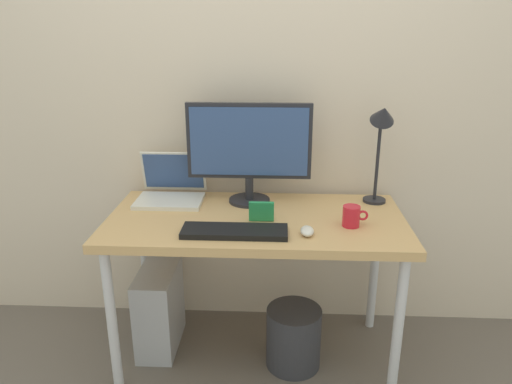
{
  "coord_description": "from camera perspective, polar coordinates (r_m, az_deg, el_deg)",
  "views": [
    {
      "loc": [
        0.1,
        -2.03,
        1.57
      ],
      "look_at": [
        0.0,
        0.0,
        0.86
      ],
      "focal_mm": 33.97,
      "sensor_mm": 36.0,
      "label": 1
    }
  ],
  "objects": [
    {
      "name": "mouse",
      "position": [
        2.02,
        6.03,
        -4.59
      ],
      "size": [
        0.06,
        0.09,
        0.03
      ],
      "primitive_type": "ellipsoid",
      "color": "silver",
      "rests_on": "desk"
    },
    {
      "name": "coffee_mug",
      "position": [
        2.12,
        11.19,
        -2.81
      ],
      "size": [
        0.11,
        0.07,
        0.09
      ],
      "color": "red",
      "rests_on": "desk"
    },
    {
      "name": "keyboard",
      "position": [
        2.02,
        -2.53,
        -4.65
      ],
      "size": [
        0.44,
        0.14,
        0.02
      ],
      "primitive_type": "cube",
      "color": "black",
      "rests_on": "desk"
    },
    {
      "name": "desk_lamp",
      "position": [
        2.32,
        14.56,
        7.01
      ],
      "size": [
        0.11,
        0.16,
        0.5
      ],
      "color": "#232328",
      "rests_on": "desk"
    },
    {
      "name": "photo_frame",
      "position": [
        2.12,
        0.64,
        -2.3
      ],
      "size": [
        0.11,
        0.03,
        0.09
      ],
      "primitive_type": "cube",
      "rotation": [
        0.11,
        0.0,
        0.0
      ],
      "color": "#268C4C",
      "rests_on": "desk"
    },
    {
      "name": "desk",
      "position": [
        2.22,
        0.0,
        -4.62
      ],
      "size": [
        1.34,
        0.66,
        0.74
      ],
      "color": "tan",
      "rests_on": "ground_plane"
    },
    {
      "name": "computer_tower",
      "position": [
        2.55,
        -11.31,
        -13.31
      ],
      "size": [
        0.18,
        0.36,
        0.42
      ],
      "primitive_type": "cube",
      "color": "#B2B2B7",
      "rests_on": "ground_plane"
    },
    {
      "name": "laptop",
      "position": [
        2.43,
        -9.94,
        0.45
      ],
      "size": [
        0.32,
        0.27,
        0.23
      ],
      "color": "silver",
      "rests_on": "desk"
    },
    {
      "name": "back_wall",
      "position": [
        2.43,
        0.46,
        12.93
      ],
      "size": [
        4.4,
        0.04,
        2.6
      ],
      "primitive_type": "cube",
      "color": "beige",
      "rests_on": "ground_plane"
    },
    {
      "name": "wastebasket",
      "position": [
        2.42,
        4.44,
        -16.69
      ],
      "size": [
        0.26,
        0.26,
        0.3
      ],
      "primitive_type": "cylinder",
      "color": "#333338",
      "rests_on": "ground_plane"
    },
    {
      "name": "monitor",
      "position": [
        2.3,
        -0.82,
        5.35
      ],
      "size": [
        0.59,
        0.2,
        0.48
      ],
      "color": "#232328",
      "rests_on": "desk"
    },
    {
      "name": "ground_plane",
      "position": [
        2.56,
        0.0,
        -18.47
      ],
      "size": [
        6.0,
        6.0,
        0.0
      ],
      "primitive_type": "plane",
      "color": "#665B51"
    }
  ]
}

